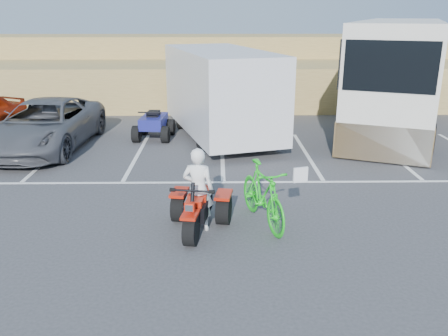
{
  "coord_description": "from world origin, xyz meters",
  "views": [
    {
      "loc": [
        -0.15,
        -9.5,
        4.34
      ],
      "look_at": [
        -0.01,
        0.6,
        1.0
      ],
      "focal_mm": 38.0,
      "sensor_mm": 36.0,
      "label": 1
    }
  ],
  "objects_px": {
    "red_trike_atv": "(197,232)",
    "cargo_trailer": "(220,91)",
    "grey_pickup": "(45,125)",
    "quad_atv_green": "(224,138)",
    "rider": "(198,189)",
    "rv_motorhome": "(396,82)",
    "quad_atv_blue": "(155,138)",
    "green_dirt_bike": "(263,194)"
  },
  "relations": [
    {
      "from": "grey_pickup",
      "to": "rv_motorhome",
      "type": "height_order",
      "value": "rv_motorhome"
    },
    {
      "from": "green_dirt_bike",
      "to": "quad_atv_green",
      "type": "bearing_deg",
      "value": 78.15
    },
    {
      "from": "cargo_trailer",
      "to": "quad_atv_blue",
      "type": "distance_m",
      "value": 2.92
    },
    {
      "from": "cargo_trailer",
      "to": "red_trike_atv",
      "type": "bearing_deg",
      "value": -110.17
    },
    {
      "from": "green_dirt_bike",
      "to": "grey_pickup",
      "type": "height_order",
      "value": "grey_pickup"
    },
    {
      "from": "quad_atv_green",
      "to": "red_trike_atv",
      "type": "bearing_deg",
      "value": -108.72
    },
    {
      "from": "green_dirt_bike",
      "to": "quad_atv_green",
      "type": "height_order",
      "value": "green_dirt_bike"
    },
    {
      "from": "rv_motorhome",
      "to": "green_dirt_bike",
      "type": "bearing_deg",
      "value": -100.55
    },
    {
      "from": "red_trike_atv",
      "to": "cargo_trailer",
      "type": "relative_size",
      "value": 0.24
    },
    {
      "from": "red_trike_atv",
      "to": "green_dirt_bike",
      "type": "relative_size",
      "value": 0.77
    },
    {
      "from": "red_trike_atv",
      "to": "quad_atv_green",
      "type": "xyz_separation_m",
      "value": [
        0.67,
        7.72,
        0.0
      ]
    },
    {
      "from": "red_trike_atv",
      "to": "quad_atv_blue",
      "type": "bearing_deg",
      "value": 112.73
    },
    {
      "from": "rider",
      "to": "red_trike_atv",
      "type": "bearing_deg",
      "value": 90.0
    },
    {
      "from": "rider",
      "to": "cargo_trailer",
      "type": "relative_size",
      "value": 0.25
    },
    {
      "from": "green_dirt_bike",
      "to": "cargo_trailer",
      "type": "xyz_separation_m",
      "value": [
        -0.85,
        7.5,
        1.0
      ]
    },
    {
      "from": "red_trike_atv",
      "to": "green_dirt_bike",
      "type": "height_order",
      "value": "green_dirt_bike"
    },
    {
      "from": "green_dirt_bike",
      "to": "rv_motorhome",
      "type": "height_order",
      "value": "rv_motorhome"
    },
    {
      "from": "red_trike_atv",
      "to": "quad_atv_blue",
      "type": "xyz_separation_m",
      "value": [
        -1.84,
        7.64,
        0.0
      ]
    },
    {
      "from": "quad_atv_green",
      "to": "rider",
      "type": "bearing_deg",
      "value": -108.63
    },
    {
      "from": "grey_pickup",
      "to": "rv_motorhome",
      "type": "relative_size",
      "value": 0.51
    },
    {
      "from": "green_dirt_bike",
      "to": "rider",
      "type": "bearing_deg",
      "value": 172.54
    },
    {
      "from": "green_dirt_bike",
      "to": "rv_motorhome",
      "type": "distance_m",
      "value": 11.08
    },
    {
      "from": "red_trike_atv",
      "to": "rider",
      "type": "height_order",
      "value": "rider"
    },
    {
      "from": "rider",
      "to": "grey_pickup",
      "type": "height_order",
      "value": "rider"
    },
    {
      "from": "quad_atv_blue",
      "to": "quad_atv_green",
      "type": "height_order",
      "value": "quad_atv_blue"
    },
    {
      "from": "green_dirt_bike",
      "to": "grey_pickup",
      "type": "xyz_separation_m",
      "value": [
        -6.64,
        6.02,
        0.13
      ]
    },
    {
      "from": "green_dirt_bike",
      "to": "grey_pickup",
      "type": "distance_m",
      "value": 8.96
    },
    {
      "from": "red_trike_atv",
      "to": "quad_atv_green",
      "type": "height_order",
      "value": "red_trike_atv"
    },
    {
      "from": "grey_pickup",
      "to": "red_trike_atv",
      "type": "bearing_deg",
      "value": -47.23
    },
    {
      "from": "red_trike_atv",
      "to": "cargo_trailer",
      "type": "bearing_deg",
      "value": 95.29
    },
    {
      "from": "grey_pickup",
      "to": "cargo_trailer",
      "type": "xyz_separation_m",
      "value": [
        5.79,
        1.48,
        0.88
      ]
    },
    {
      "from": "rider",
      "to": "quad_atv_blue",
      "type": "height_order",
      "value": "rider"
    },
    {
      "from": "rv_motorhome",
      "to": "quad_atv_blue",
      "type": "relative_size",
      "value": 6.65
    },
    {
      "from": "grey_pickup",
      "to": "quad_atv_green",
      "type": "xyz_separation_m",
      "value": [
        5.92,
        1.32,
        -0.79
      ]
    },
    {
      "from": "quad_atv_green",
      "to": "green_dirt_bike",
      "type": "bearing_deg",
      "value": -98.23
    },
    {
      "from": "cargo_trailer",
      "to": "rv_motorhome",
      "type": "bearing_deg",
      "value": -2.13
    },
    {
      "from": "green_dirt_bike",
      "to": "quad_atv_blue",
      "type": "xyz_separation_m",
      "value": [
        -3.22,
        7.25,
        -0.67
      ]
    },
    {
      "from": "green_dirt_bike",
      "to": "cargo_trailer",
      "type": "relative_size",
      "value": 0.31
    },
    {
      "from": "red_trike_atv",
      "to": "rider",
      "type": "relative_size",
      "value": 0.97
    },
    {
      "from": "red_trike_atv",
      "to": "cargo_trailer",
      "type": "distance_m",
      "value": 8.07
    },
    {
      "from": "grey_pickup",
      "to": "quad_atv_green",
      "type": "bearing_deg",
      "value": 15.9
    },
    {
      "from": "rv_motorhome",
      "to": "quad_atv_green",
      "type": "xyz_separation_m",
      "value": [
        -6.74,
        -1.9,
        -1.73
      ]
    }
  ]
}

